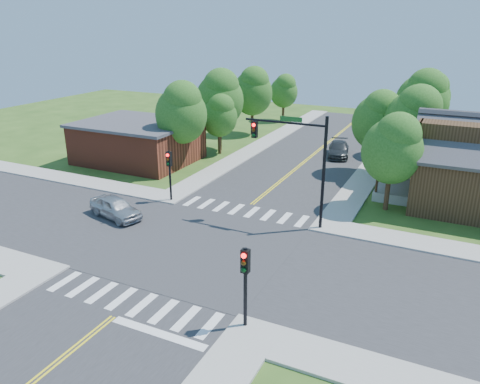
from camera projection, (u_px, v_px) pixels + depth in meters
The scene contains 25 objects.
ground at pixel (199, 248), 27.15m from camera, with size 100.00×100.00×0.00m, color #2C4F18.
road_ns at pixel (199, 248), 27.14m from camera, with size 10.00×90.00×0.04m, color #2D2D30.
road_ew at pixel (199, 248), 27.14m from camera, with size 90.00×10.00×0.04m, color #2D2D30.
intersection_patch at pixel (199, 248), 27.15m from camera, with size 10.20×10.20×0.06m, color #2D2D30.
sidewalk_nw at pixel (142, 151), 46.94m from camera, with size 40.00×40.00×0.14m.
crosswalk_north at pixel (244, 211), 32.38m from camera, with size 8.85×2.00×0.01m.
crosswalk_south at pixel (132, 302), 21.89m from camera, with size 8.85×2.00×0.01m.
centerline at pixel (199, 247), 27.14m from camera, with size 0.30×90.00×0.01m.
stop_bar at pixel (159, 334), 19.71m from camera, with size 4.60×0.45×0.09m, color white.
signal_mast_ne at pixel (298, 152), 28.62m from camera, with size 5.30×0.42×7.20m.
signal_pole_se at pixel (245, 273), 19.20m from camera, with size 0.34×0.42×3.80m.
signal_pole_nw at pixel (169, 167), 33.23m from camera, with size 0.34×0.42×3.80m.
building_nw at pixel (138, 141), 43.44m from camera, with size 10.40×8.40×3.73m.
tree_e_a at pixel (394, 147), 31.07m from camera, with size 4.06×3.86×6.90m.
tree_e_b at pixel (415, 119), 36.47m from camera, with size 4.67×4.43×7.93m.
tree_e_c at pixel (423, 99), 43.76m from camera, with size 4.94×4.69×8.39m.
tree_e_d at pixel (431, 94), 51.76m from camera, with size 4.24×4.03×7.22m.
tree_w_a at pixel (181, 111), 40.33m from camera, with size 4.56×4.33×7.75m.
tree_w_b at pixel (220, 97), 45.81m from camera, with size 4.83×4.58×8.20m.
tree_w_c at pixel (253, 90), 52.57m from camera, with size 4.56×4.33×7.75m.
tree_w_d at pixel (284, 90), 60.16m from camera, with size 3.59×3.41×6.11m.
tree_house at pixel (379, 119), 38.78m from camera, with size 4.25×4.04×7.23m.
tree_bldg at pixel (220, 114), 44.98m from camera, with size 3.58×3.40×6.09m.
car_silver at pixel (116, 208), 31.07m from camera, with size 4.51×2.75×1.43m, color #B8BBC0.
car_dgrey at pixel (339, 150), 45.21m from camera, with size 2.90×5.00×1.36m, color #303436.
Camera 1 is at (12.71, -20.92, 12.43)m, focal length 35.00 mm.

